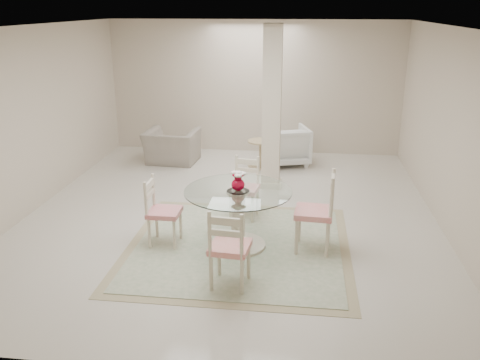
# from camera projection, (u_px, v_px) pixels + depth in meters

# --- Properties ---
(ground) EXTENTS (7.00, 7.00, 0.00)m
(ground) POSITION_uv_depth(u_px,v_px,m) (231.00, 214.00, 7.62)
(ground) COLOR beige
(ground) RESTS_ON ground
(room_shell) EXTENTS (6.02, 7.02, 2.71)m
(room_shell) POSITION_uv_depth(u_px,v_px,m) (230.00, 90.00, 7.01)
(room_shell) COLOR beige
(room_shell) RESTS_ON ground
(column) EXTENTS (0.30, 0.30, 2.70)m
(column) POSITION_uv_depth(u_px,v_px,m) (272.00, 109.00, 8.34)
(column) COLOR beige
(column) RESTS_ON ground
(area_rug) EXTENTS (2.86, 2.86, 0.02)m
(area_rug) POSITION_uv_depth(u_px,v_px,m) (238.00, 246.00, 6.58)
(area_rug) COLOR tan
(area_rug) RESTS_ON ground
(dining_table) EXTENTS (1.35, 1.35, 0.78)m
(dining_table) POSITION_uv_depth(u_px,v_px,m) (238.00, 219.00, 6.45)
(dining_table) COLOR beige
(dining_table) RESTS_ON ground
(red_vase) EXTENTS (0.19, 0.18, 0.25)m
(red_vase) POSITION_uv_depth(u_px,v_px,m) (238.00, 181.00, 6.28)
(red_vase) COLOR #AB0522
(red_vase) RESTS_ON dining_table
(dining_chair_east) EXTENTS (0.50, 0.50, 1.15)m
(dining_chair_east) POSITION_uv_depth(u_px,v_px,m) (320.00, 206.00, 6.29)
(dining_chair_east) COLOR beige
(dining_chair_east) RESTS_ON ground
(dining_chair_north) EXTENTS (0.45, 0.45, 0.99)m
(dining_chair_north) POSITION_uv_depth(u_px,v_px,m) (245.00, 183.00, 7.36)
(dining_chair_north) COLOR beige
(dining_chair_north) RESTS_ON ground
(dining_chair_west) EXTENTS (0.41, 0.40, 1.00)m
(dining_chair_west) POSITION_uv_depth(u_px,v_px,m) (159.00, 207.00, 6.49)
(dining_chair_west) COLOR beige
(dining_chair_west) RESTS_ON ground
(dining_chair_south) EXTENTS (0.46, 0.46, 1.05)m
(dining_chair_south) POSITION_uv_depth(u_px,v_px,m) (228.00, 243.00, 5.44)
(dining_chair_south) COLOR beige
(dining_chair_south) RESTS_ON ground
(recliner_taupe) EXTENTS (1.05, 0.93, 0.65)m
(recliner_taupe) POSITION_uv_depth(u_px,v_px,m) (172.00, 146.00, 10.01)
(recliner_taupe) COLOR gray
(recliner_taupe) RESTS_ON ground
(armchair_white) EXTENTS (1.01, 1.02, 0.75)m
(armchair_white) POSITION_uv_depth(u_px,v_px,m) (286.00, 145.00, 9.89)
(armchair_white) COLOR white
(armchair_white) RESTS_ON ground
(side_table) EXTENTS (0.50, 0.50, 0.52)m
(side_table) POSITION_uv_depth(u_px,v_px,m) (261.00, 155.00, 9.75)
(side_table) COLOR tan
(side_table) RESTS_ON ground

